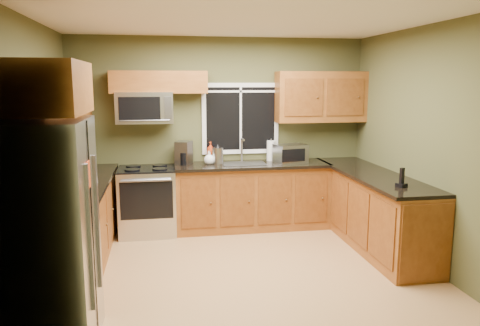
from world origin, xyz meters
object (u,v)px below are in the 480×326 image
object	(u,v)px
microwave	(145,108)
toaster_oven	(290,154)
refrigerator	(43,239)
soap_bottle_a	(211,152)
soap_bottle_c	(209,158)
coffee_maker	(184,153)
kettle	(218,155)
paper_towel_roll	(271,151)
cordless_phone	(402,181)
range	(147,200)

from	to	relation	value
microwave	toaster_oven	distance (m)	2.12
refrigerator	toaster_oven	xyz separation A→B (m)	(2.70, 2.75, 0.17)
soap_bottle_a	soap_bottle_c	size ratio (longest dim) A/B	1.58
coffee_maker	kettle	world-z (taller)	coffee_maker
coffee_maker	kettle	size ratio (longest dim) A/B	1.14
paper_towel_roll	cordless_phone	world-z (taller)	paper_towel_roll
kettle	paper_towel_roll	size ratio (longest dim) A/B	0.86
microwave	paper_towel_roll	size ratio (longest dim) A/B	2.36
coffee_maker	paper_towel_roll	world-z (taller)	paper_towel_roll
coffee_maker	paper_towel_roll	distance (m)	1.27
refrigerator	soap_bottle_a	size ratio (longest dim) A/B	6.21
paper_towel_roll	cordless_phone	xyz separation A→B (m)	(1.00, -1.94, -0.08)
kettle	cordless_phone	size ratio (longest dim) A/B	1.30
refrigerator	cordless_phone	xyz separation A→B (m)	(3.48, 1.04, 0.10)
coffee_maker	soap_bottle_a	distance (m)	0.39
toaster_oven	soap_bottle_a	world-z (taller)	soap_bottle_a
toaster_oven	soap_bottle_c	world-z (taller)	toaster_oven
microwave	cordless_phone	bearing A→B (deg)	-33.81
range	paper_towel_roll	bearing A→B (deg)	6.73
range	toaster_oven	xyz separation A→B (m)	(2.01, -0.02, 0.60)
microwave	soap_bottle_c	xyz separation A→B (m)	(0.86, -0.07, -0.70)
refrigerator	soap_bottle_c	bearing A→B (deg)	61.29
coffee_maker	soap_bottle_c	size ratio (longest dim) A/B	1.73
refrigerator	toaster_oven	bearing A→B (deg)	45.48
cordless_phone	coffee_maker	bearing A→B (deg)	140.51
refrigerator	microwave	world-z (taller)	microwave
kettle	cordless_phone	xyz separation A→B (m)	(1.80, -1.81, -0.06)
kettle	soap_bottle_c	world-z (taller)	kettle
paper_towel_roll	cordless_phone	bearing A→B (deg)	-62.65
kettle	microwave	bearing A→B (deg)	176.52
range	cordless_phone	xyz separation A→B (m)	(2.79, -1.73, 0.54)
kettle	paper_towel_roll	bearing A→B (deg)	9.53
range	soap_bottle_a	bearing A→B (deg)	14.36
paper_towel_roll	refrigerator	bearing A→B (deg)	-129.68
range	cordless_phone	distance (m)	3.32
refrigerator	range	distance (m)	2.89
refrigerator	soap_bottle_a	distance (m)	3.40
toaster_oven	paper_towel_roll	xyz separation A→B (m)	(-0.23, 0.23, 0.02)
soap_bottle_a	soap_bottle_c	distance (m)	0.18
refrigerator	soap_bottle_a	world-z (taller)	refrigerator
soap_bottle_a	range	bearing A→B (deg)	-165.64
range	kettle	distance (m)	1.16
kettle	soap_bottle_a	size ratio (longest dim) A/B	0.96
refrigerator	paper_towel_roll	world-z (taller)	refrigerator
range	soap_bottle_a	distance (m)	1.11
range	kettle	bearing A→B (deg)	4.43
refrigerator	kettle	xyz separation A→B (m)	(1.67, 2.85, 0.17)
toaster_oven	coffee_maker	world-z (taller)	coffee_maker
range	toaster_oven	world-z (taller)	toaster_oven
range	soap_bottle_a	xyz separation A→B (m)	(0.90, 0.23, 0.62)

